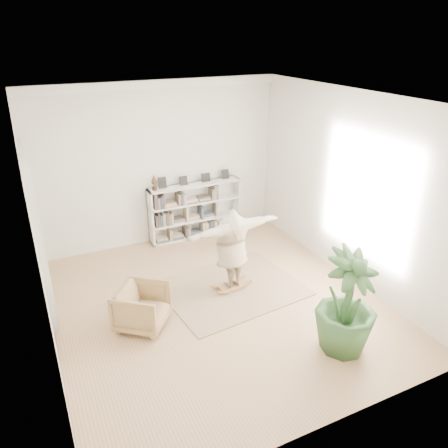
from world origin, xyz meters
name	(u,v)px	position (x,y,z in m)	size (l,w,h in m)	color
floor	(217,304)	(0.00, 0.00, 0.00)	(6.00, 6.00, 0.00)	#A67B55
room_shell	(155,84)	(0.00, 2.94, 3.51)	(6.00, 6.00, 6.00)	silver
doors	(38,234)	(-2.70, 1.30, 1.40)	(0.09, 1.78, 2.92)	white
bookshelf	(195,211)	(0.74, 2.82, 0.64)	(2.20, 0.35, 1.64)	silver
armchair	(142,307)	(-1.36, -0.03, 0.36)	(0.77, 0.80, 0.72)	tan
rug	(232,288)	(0.47, 0.33, 0.01)	(2.50, 2.00, 0.02)	tan
rocker_board	(232,286)	(0.47, 0.33, 0.07)	(0.55, 0.36, 0.11)	olive
person	(232,246)	(0.47, 0.33, 0.91)	(1.93, 0.52, 1.57)	tan
houseplant	(347,303)	(1.26, -1.92, 0.83)	(0.93, 0.93, 1.66)	#31572B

